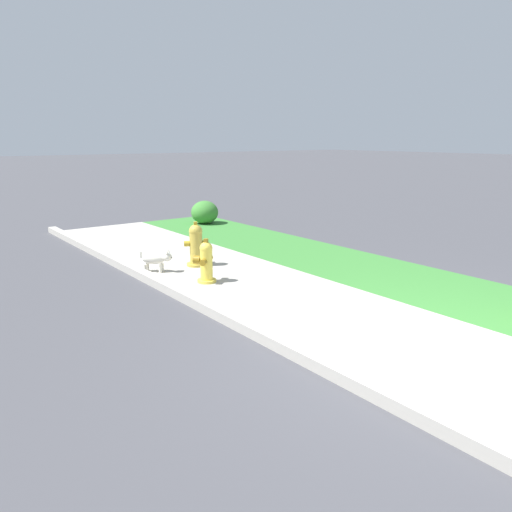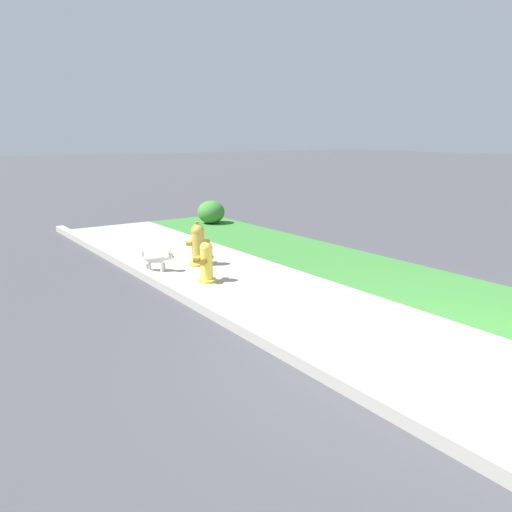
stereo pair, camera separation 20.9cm
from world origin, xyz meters
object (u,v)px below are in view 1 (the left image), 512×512
Objects in this scene: fire_hydrant_at_driveway at (196,245)px; shrub_bush_mid_verge at (205,212)px; small_white_dog at (156,259)px; fire_hydrant_far_end at (206,262)px.

shrub_bush_mid_verge is (-3.47, 2.28, -0.07)m from fire_hydrant_at_driveway.
small_white_dog is 4.56m from shrub_bush_mid_verge.
fire_hydrant_at_driveway is 0.72m from small_white_dog.
small_white_dog is (-0.96, -0.32, -0.09)m from fire_hydrant_far_end.
fire_hydrant_far_end is 1.02m from small_white_dog.
fire_hydrant_at_driveway reaches higher than small_white_dog.
fire_hydrant_at_driveway reaches higher than shrub_bush_mid_verge.
fire_hydrant_at_driveway is at bearing -33.32° from shrub_bush_mid_verge.
fire_hydrant_at_driveway is (-0.93, 0.38, 0.04)m from fire_hydrant_far_end.
fire_hydrant_far_end is at bearing -85.64° from fire_hydrant_at_driveway.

